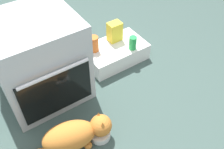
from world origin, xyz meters
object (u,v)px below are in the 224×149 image
Objects in this scene: cat at (75,135)px; sauce_jar at (94,44)px; oven at (38,60)px; food_bowl at (100,134)px; soda_can at (133,43)px; snack_bag at (115,32)px; pantry_cabinet at (115,53)px.

sauce_jar is at bearing 63.48° from cat.
sauce_jar is (0.50, 0.06, -0.11)m from oven.
food_bowl is 1.23× the size of soda_can.
cat is at bearing 166.22° from food_bowl.
snack_bag is 1.50× the size of soda_can.
sauce_jar is 0.23m from snack_bag.
snack_bag is (0.73, 0.08, -0.09)m from oven.
soda_can is at bearing -29.36° from sauce_jar.
snack_bag is (0.76, 0.65, 0.13)m from cat.
cat is 6.10× the size of soda_can.
snack_bag reaches higher than sauce_jar.
cat is 4.07× the size of snack_bag.
oven is 0.70m from food_bowl.
food_bowl is at bearing -131.72° from pantry_cabinet.
sauce_jar is (-0.18, 0.05, 0.15)m from pantry_cabinet.
sauce_jar is at bearing -173.85° from snack_bag.
snack_bag is at bearing 54.28° from cat.
soda_can is (0.79, -0.11, -0.12)m from oven.
oven reaches higher than soda_can.
soda_can is (0.66, 0.50, 0.19)m from food_bowl.
food_bowl is 1.05× the size of sauce_jar.
soda_can is (0.11, -0.11, 0.14)m from pantry_cabinet.
pantry_cabinet is 3.06× the size of snack_bag.
soda_can reaches higher than pantry_cabinet.
food_bowl is (0.14, -0.61, -0.30)m from oven.
cat reaches higher than pantry_cabinet.
soda_can is at bearing -45.66° from pantry_cabinet.
pantry_cabinet is at bearing -16.25° from sauce_jar.
oven reaches higher than snack_bag.
cat is 5.23× the size of sauce_jar.
cat is at bearing -130.30° from sauce_jar.
oven is 5.62× the size of soda_can.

